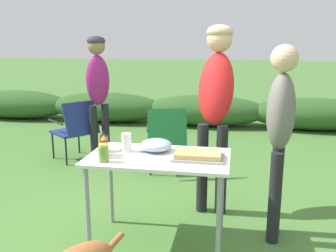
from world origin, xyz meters
TOP-DOWN VIEW (x-y plane):
  - ground_plane at (0.00, 0.00)m, footprint 60.00×60.00m
  - shrub_hedge at (0.00, 4.43)m, footprint 14.40×0.90m
  - folding_table at (0.00, 0.00)m, footprint 1.10×0.64m
  - food_tray at (0.31, -0.02)m, footprint 0.39×0.26m
  - plate_stack at (-0.42, 0.11)m, footprint 0.20×0.20m
  - mixing_bowl at (-0.05, 0.13)m, footprint 0.26×0.26m
  - paper_cup_stack at (-0.28, 0.08)m, footprint 0.08×0.08m
  - relish_jar at (-0.37, -0.21)m, footprint 0.08×0.08m
  - beer_bottle at (-0.40, -0.11)m, footprint 0.06×0.06m
  - hot_sauce_bottle at (-0.43, -0.04)m, footprint 0.07×0.07m
  - standing_person_with_beanie at (0.39, 0.78)m, footprint 0.37×0.51m
  - standing_person_in_red_jacket at (-1.18, 1.86)m, footprint 0.38×0.38m
  - standing_person_in_gray_fleece at (0.93, 0.26)m, footprint 0.26×0.34m
  - camp_chair_green_behind_table at (-0.25, 1.65)m, footprint 0.59×0.68m
  - camp_chair_near_hedge at (-1.54, 1.90)m, footprint 0.75×0.73m

SIDE VIEW (x-z plane):
  - ground_plane at x=0.00m, z-range 0.00..0.00m
  - shrub_hedge at x=0.00m, z-range 0.00..0.59m
  - camp_chair_green_behind_table at x=-0.25m, z-range 0.05..0.88m
  - camp_chair_near_hedge at x=-1.54m, z-range 0.05..0.88m
  - folding_table at x=0.00m, z-range 0.29..1.03m
  - plate_stack at x=-0.42m, z-range 0.74..0.76m
  - food_tray at x=0.31m, z-range 0.74..0.79m
  - mixing_bowl at x=-0.05m, z-range 0.74..0.84m
  - relish_jar at x=-0.37m, z-range 0.74..0.88m
  - paper_cup_stack at x=-0.28m, z-range 0.74..0.89m
  - beer_bottle at x=-0.40m, z-range 0.74..0.92m
  - hot_sauce_bottle at x=-0.43m, z-range 0.74..0.93m
  - standing_person_in_gray_fleece at x=0.93m, z-range 0.18..1.77m
  - standing_person_in_red_jacket at x=-1.18m, z-range 0.24..1.91m
  - standing_person_with_beanie at x=0.39m, z-range 0.26..2.02m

